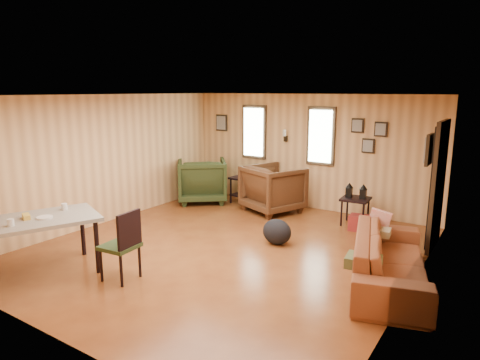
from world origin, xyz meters
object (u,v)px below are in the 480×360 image
object	(u,v)px
recliner_green	(202,178)
dining_table	(35,224)
sofa	(391,251)
recliner_brown	(273,186)
end_table	(245,185)
side_table	(356,197)

from	to	relation	value
recliner_green	dining_table	size ratio (longest dim) A/B	0.59
sofa	recliner_green	bearing A→B (deg)	51.16
recliner_brown	dining_table	bearing A→B (deg)	97.73
recliner_green	end_table	bearing A→B (deg)	166.50
sofa	recliner_brown	world-z (taller)	recliner_brown
side_table	dining_table	distance (m)	5.37
recliner_green	side_table	distance (m)	3.45
recliner_green	end_table	xyz separation A→B (m)	(0.87, 0.43, -0.13)
dining_table	end_table	bearing A→B (deg)	109.48
recliner_brown	side_table	xyz separation A→B (m)	(1.72, 0.05, 0.01)
recliner_brown	dining_table	world-z (taller)	recliner_brown
recliner_brown	recliner_green	xyz separation A→B (m)	(-1.73, -0.17, 0.00)
sofa	end_table	world-z (taller)	sofa
dining_table	sofa	bearing A→B (deg)	53.15
recliner_brown	dining_table	distance (m)	4.63
sofa	side_table	distance (m)	2.49
recliner_brown	end_table	size ratio (longest dim) A/B	1.47
recliner_green	dining_table	distance (m)	4.35
sofa	dining_table	bearing A→B (deg)	104.00
recliner_brown	recliner_green	world-z (taller)	recliner_green
recliner_green	side_table	size ratio (longest dim) A/B	1.35
sofa	recliner_green	distance (m)	5.03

